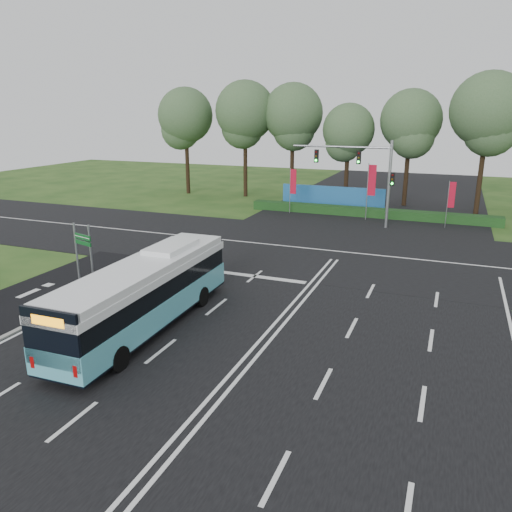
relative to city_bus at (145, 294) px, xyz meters
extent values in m
plane|color=#224717|center=(5.06, 3.29, -1.63)|extent=(120.00, 120.00, 0.00)
cube|color=black|center=(5.06, 3.29, -1.61)|extent=(20.00, 120.00, 0.04)
cube|color=black|center=(5.06, 15.29, -1.61)|extent=(120.00, 14.00, 0.05)
cube|color=black|center=(-7.44, 0.29, -1.60)|extent=(5.00, 18.00, 0.06)
cube|color=gray|center=(-5.04, 0.29, -1.57)|extent=(0.25, 18.00, 0.12)
cube|color=#52AEBF|center=(0.00, 0.01, -0.63)|extent=(2.59, 11.34, 1.03)
cube|color=black|center=(0.00, 0.01, -1.10)|extent=(2.56, 11.28, 0.28)
cube|color=black|center=(0.00, 0.01, 0.32)|extent=(2.49, 11.17, 0.89)
cube|color=white|center=(0.00, 0.01, 0.88)|extent=(2.59, 11.34, 0.33)
cube|color=white|center=(0.00, 0.01, 1.21)|extent=(2.53, 10.88, 0.33)
cube|color=white|center=(-0.05, 2.37, 1.49)|extent=(1.56, 2.85, 0.24)
cube|color=black|center=(0.12, -5.57, 0.36)|extent=(2.28, 0.17, 2.07)
cube|color=orange|center=(0.12, -5.61, 1.02)|extent=(1.32, 0.09, 0.33)
cylinder|color=black|center=(-1.16, 3.19, -1.14)|extent=(0.28, 0.98, 0.98)
cylinder|color=black|center=(1.03, 3.24, -1.14)|extent=(0.28, 0.98, 0.98)
cylinder|color=black|center=(-1.02, -3.58, -1.14)|extent=(0.28, 0.98, 0.98)
cylinder|color=black|center=(1.17, -3.54, -1.14)|extent=(0.28, 0.98, 0.98)
cylinder|color=gray|center=(-6.86, 4.83, -0.10)|extent=(0.12, 0.12, 3.07)
cube|color=black|center=(-6.86, 4.65, 0.47)|extent=(0.29, 0.24, 0.35)
sphere|color=#19F233|center=(-6.86, 4.55, 0.47)|extent=(0.12, 0.12, 0.12)
cylinder|color=gray|center=(-6.16, 2.93, 0.19)|extent=(0.11, 0.11, 3.64)
cube|color=#0D4E1D|center=(-5.51, 2.73, 1.37)|extent=(1.32, 0.45, 0.27)
cube|color=#0D4E1D|center=(-5.51, 2.73, 1.05)|extent=(1.32, 0.45, 0.20)
cube|color=white|center=(-5.51, 2.70, 1.37)|extent=(1.22, 0.37, 0.04)
cylinder|color=gray|center=(-2.10, 26.69, 0.47)|extent=(0.07, 0.07, 4.19)
cube|color=#B80F28|center=(-1.80, 26.67, 1.35)|extent=(0.56, 0.08, 2.24)
cylinder|color=gray|center=(4.97, 26.40, 0.82)|extent=(0.08, 0.08, 4.91)
cube|color=#B80F28|center=(5.33, 26.38, 1.86)|extent=(0.66, 0.09, 2.62)
cylinder|color=gray|center=(11.54, 25.50, 0.30)|extent=(0.06, 0.06, 3.86)
cube|color=#B80F28|center=(11.81, 25.59, 1.11)|extent=(0.50, 0.21, 2.06)
cylinder|color=gray|center=(7.06, 23.79, 1.87)|extent=(0.24, 0.24, 7.00)
cylinder|color=gray|center=(3.06, 23.79, 4.77)|extent=(8.00, 0.16, 0.16)
cube|color=black|center=(4.56, 23.79, 3.97)|extent=(0.32, 0.28, 1.05)
cube|color=black|center=(1.06, 23.79, 3.97)|extent=(0.32, 0.28, 1.05)
cube|color=black|center=(7.31, 23.79, 2.37)|extent=(0.32, 0.28, 1.05)
cube|color=#143814|center=(5.06, 27.79, -1.23)|extent=(22.00, 1.20, 0.80)
cube|color=#1B5895|center=(1.06, 30.29, -0.53)|extent=(10.00, 0.30, 2.20)
cylinder|color=black|center=(-16.69, 33.66, 2.51)|extent=(0.44, 0.44, 8.28)
sphere|color=#3C5934|center=(-16.69, 33.66, 7.08)|extent=(6.10, 6.10, 6.10)
cylinder|color=black|center=(-9.70, 34.13, 2.72)|extent=(0.44, 0.44, 8.71)
sphere|color=#3C5934|center=(-9.70, 34.13, 7.54)|extent=(6.42, 6.42, 6.42)
cylinder|color=black|center=(-4.63, 35.08, 2.62)|extent=(0.44, 0.44, 8.51)
sphere|color=#3C5934|center=(-4.63, 35.08, 7.32)|extent=(6.27, 6.27, 6.27)
cylinder|color=black|center=(1.53, 34.13, 1.88)|extent=(0.44, 0.44, 7.03)
sphere|color=#3C5934|center=(1.53, 34.13, 5.77)|extent=(5.18, 5.18, 5.18)
cylinder|color=black|center=(7.38, 34.67, 2.34)|extent=(0.44, 0.44, 7.94)
sphere|color=#3C5934|center=(7.38, 34.67, 6.73)|extent=(5.85, 5.85, 5.85)
cylinder|color=black|center=(14.00, 32.55, 2.80)|extent=(0.44, 0.44, 8.86)
sphere|color=#3C5934|center=(14.00, 32.55, 7.70)|extent=(6.53, 6.53, 6.53)
camera|label=1|loc=(11.89, -16.95, 7.56)|focal=35.00mm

